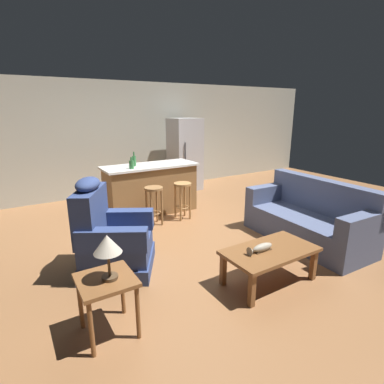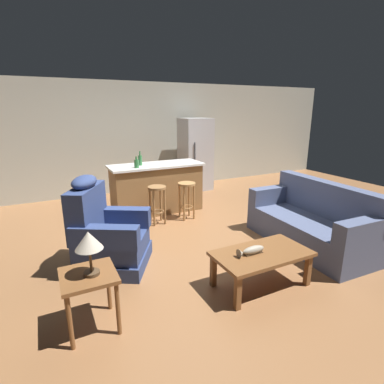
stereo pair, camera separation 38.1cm
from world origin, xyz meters
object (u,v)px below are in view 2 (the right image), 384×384
at_px(table_lamp, 89,243).
at_px(bottle_tall_green, 140,160).
at_px(fish_figurine, 251,251).
at_px(kitchen_island, 157,188).
at_px(end_table, 89,284).
at_px(coffee_table, 262,257).
at_px(bottle_short_amber, 137,164).
at_px(refrigerator, 195,154).
at_px(bar_stool_left, 157,198).
at_px(bar_stool_right, 187,194).
at_px(couch, 312,223).
at_px(recliner_near_lamp, 106,235).

xyz_separation_m(table_lamp, bottle_tall_green, (1.37, 2.90, 0.18)).
height_order(fish_figurine, kitchen_island, kitchen_island).
relative_size(end_table, bottle_tall_green, 2.10).
height_order(fish_figurine, table_lamp, table_lamp).
bearing_deg(coffee_table, bottle_short_amber, 101.63).
relative_size(table_lamp, refrigerator, 0.23).
distance_m(coffee_table, bottle_short_amber, 2.95).
height_order(coffee_table, bottle_short_amber, bottle_short_amber).
bearing_deg(kitchen_island, fish_figurine, -90.04).
bearing_deg(bar_stool_left, bottle_short_amber, 115.56).
bearing_deg(end_table, bar_stool_right, 47.17).
bearing_deg(bottle_short_amber, kitchen_island, 23.32).
height_order(fish_figurine, couch, couch).
bearing_deg(end_table, recliner_near_lamp, 71.31).
distance_m(end_table, bar_stool_left, 2.66).
xyz_separation_m(bar_stool_left, refrigerator, (1.70, 1.83, 0.41)).
xyz_separation_m(coffee_table, fish_figurine, (-0.14, 0.02, 0.10)).
height_order(recliner_near_lamp, bar_stool_left, recliner_near_lamp).
relative_size(recliner_near_lamp, kitchen_island, 0.67).
relative_size(coffee_table, couch, 0.57).
xyz_separation_m(bar_stool_left, bottle_tall_green, (-0.08, 0.66, 0.58)).
relative_size(bar_stool_left, bottle_tall_green, 2.55).
relative_size(fish_figurine, refrigerator, 0.19).
xyz_separation_m(recliner_near_lamp, table_lamp, (-0.34, -1.13, 0.45)).
relative_size(bar_stool_right, bottle_tall_green, 2.55).
distance_m(refrigerator, bottle_short_amber, 2.37).
height_order(couch, bar_stool_left, couch).
distance_m(recliner_near_lamp, end_table, 1.16).
height_order(couch, kitchen_island, kitchen_island).
bearing_deg(coffee_table, end_table, 175.10).
xyz_separation_m(coffee_table, bar_stool_right, (0.21, 2.38, 0.11)).
bearing_deg(table_lamp, recliner_near_lamp, 73.10).
bearing_deg(coffee_table, refrigerator, 72.37).
distance_m(recliner_near_lamp, bottle_short_amber, 1.90).
relative_size(kitchen_island, bottle_tall_green, 6.75).
xyz_separation_m(end_table, bottle_tall_green, (1.40, 2.87, 0.59)).
bearing_deg(bottle_short_amber, bar_stool_right, -29.26).
distance_m(fish_figurine, recliner_near_lamp, 1.82).
xyz_separation_m(coffee_table, couch, (1.38, 0.52, -0.02)).
bearing_deg(couch, fish_figurine, 20.81).
height_order(recliner_near_lamp, bar_stool_right, recliner_near_lamp).
bearing_deg(recliner_near_lamp, end_table, -78.81).
bearing_deg(bottle_tall_green, bottle_short_amber, -122.18).
bearing_deg(recliner_near_lamp, bottle_short_amber, 89.97).
bearing_deg(bar_stool_right, recliner_near_lamp, -146.45).
distance_m(couch, kitchen_island, 2.91).
distance_m(end_table, bar_stool_right, 3.02).
bearing_deg(bar_stool_left, fish_figurine, -84.52).
distance_m(table_lamp, bottle_tall_green, 3.21).
bearing_deg(bar_stool_left, bottle_tall_green, 96.56).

